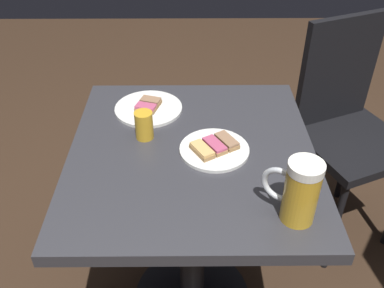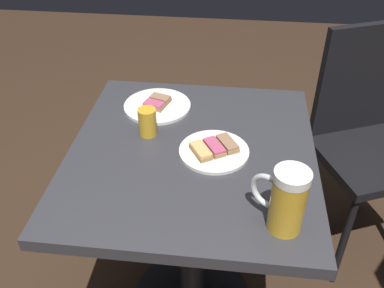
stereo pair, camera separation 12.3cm
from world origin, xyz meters
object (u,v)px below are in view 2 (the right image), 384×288
plate_far (157,105)px  cafe_chair (365,133)px  beer_glass_small (147,122)px  beer_mug (286,200)px  plate_near (214,150)px

plate_far → cafe_chair: (-0.75, -0.20, -0.19)m
plate_far → beer_glass_small: beer_glass_small is taller
beer_mug → cafe_chair: size_ratio=0.18×
plate_far → beer_mug: bearing=128.5°
plate_near → beer_mug: 0.32m
beer_mug → cafe_chair: 0.82m
beer_glass_small → plate_far: bearing=-89.8°
plate_near → plate_far: same height
plate_near → plate_far: bearing=-47.5°
beer_glass_small → cafe_chair: cafe_chair is taller
cafe_chair → beer_mug: bearing=38.8°
plate_far → beer_glass_small: bearing=90.2°
cafe_chair → beer_glass_small: bearing=2.4°
plate_far → beer_mug: (-0.38, 0.48, 0.08)m
plate_near → beer_glass_small: size_ratio=2.32×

